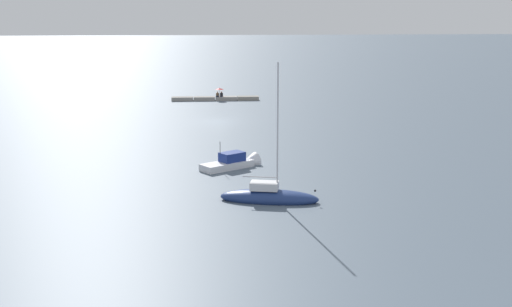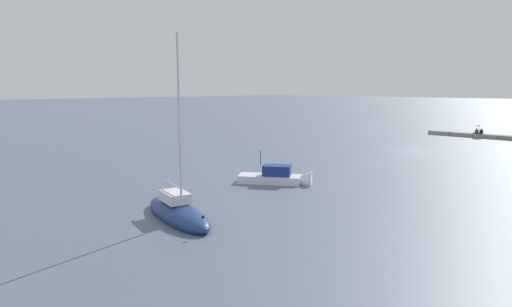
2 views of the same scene
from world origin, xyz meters
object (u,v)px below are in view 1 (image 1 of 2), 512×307
Objects in this scene: person_seated_dark_left at (221,95)px; person_seated_brown_right at (217,95)px; sailboat_navy_far at (269,197)px; motorboat_white_near at (235,163)px; umbrella_open_red at (219,89)px.

person_seated_dark_left is 0.57m from person_seated_brown_right.
sailboat_navy_far reaches higher than motorboat_white_near.
person_seated_dark_left is 0.90m from umbrella_open_red.
umbrella_open_red is at bearing -165.19° from sailboat_navy_far.
person_seated_dark_left is 0.58× the size of umbrella_open_red.
sailboat_navy_far is at bearing 99.97° from person_seated_dark_left.
umbrella_open_red is at bearing 145.94° from motorboat_white_near.
person_seated_brown_right is 0.14× the size of motorboat_white_near.
person_seated_dark_left is at bearing -165.50° from sailboat_navy_far.
motorboat_white_near is (-0.57, 40.08, -0.48)m from person_seated_brown_right.
umbrella_open_red is 0.13× the size of sailboat_navy_far.
sailboat_navy_far is (-1.79, 50.20, -0.45)m from person_seated_dark_left.
sailboat_navy_far is 10.15m from motorboat_white_near.
person_seated_dark_left is 0.14× the size of motorboat_white_near.
motorboat_white_near is at bearing 97.94° from person_seated_dark_left.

